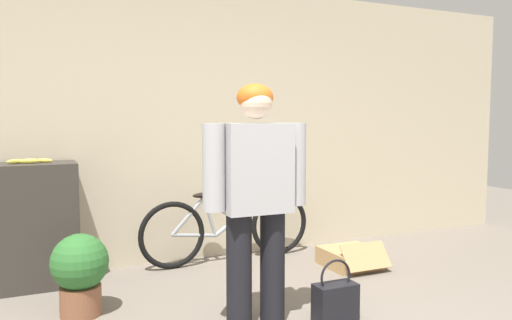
# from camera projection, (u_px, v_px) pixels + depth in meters

# --- Properties ---
(wall_back) EXTENTS (8.00, 0.07, 2.60)m
(wall_back) POSITION_uv_depth(u_px,v_px,m) (180.00, 123.00, 4.66)
(wall_back) COLOR beige
(wall_back) RESTS_ON ground_plane
(side_shelf) EXTENTS (0.71, 0.42, 0.99)m
(side_shelf) POSITION_uv_depth(u_px,v_px,m) (30.00, 225.00, 3.96)
(side_shelf) COLOR #38332D
(side_shelf) RESTS_ON ground_plane
(person) EXTENTS (0.70, 0.25, 1.56)m
(person) POSITION_uv_depth(u_px,v_px,m) (256.00, 189.00, 3.16)
(person) COLOR black
(person) RESTS_ON ground_plane
(bicycle) EXTENTS (1.70, 0.46, 0.68)m
(bicycle) POSITION_uv_depth(u_px,v_px,m) (228.00, 227.00, 4.68)
(bicycle) COLOR black
(bicycle) RESTS_ON ground_plane
(banana) EXTENTS (0.34, 0.09, 0.04)m
(banana) POSITION_uv_depth(u_px,v_px,m) (29.00, 161.00, 3.89)
(banana) COLOR #EAD64C
(banana) RESTS_ON side_shelf
(handbag) EXTENTS (0.29, 0.15, 0.42)m
(handbag) POSITION_uv_depth(u_px,v_px,m) (335.00, 301.00, 3.31)
(handbag) COLOR black
(handbag) RESTS_ON ground_plane
(cardboard_box) EXTENTS (0.47, 0.55, 0.25)m
(cardboard_box) POSITION_uv_depth(u_px,v_px,m) (351.00, 257.00, 4.54)
(cardboard_box) COLOR tan
(cardboard_box) RESTS_ON ground_plane
(potted_plant) EXTENTS (0.39, 0.39, 0.56)m
(potted_plant) POSITION_uv_depth(u_px,v_px,m) (80.00, 270.00, 3.39)
(potted_plant) COLOR brown
(potted_plant) RESTS_ON ground_plane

